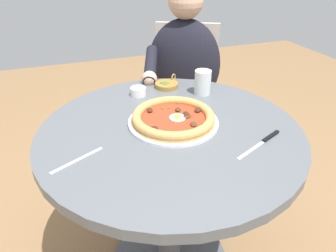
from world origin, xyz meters
TOP-DOWN VIEW (x-y plane):
  - dining_table at (0.00, 0.00)m, footprint 0.89×0.89m
  - pizza_on_plate at (-0.02, -0.02)m, footprint 0.31×0.31m
  - water_glass at (-0.22, -0.22)m, footprint 0.07×0.07m
  - steak_knife at (-0.25, 0.18)m, footprint 0.21×0.10m
  - ramekin_capers at (0.04, -0.29)m, footprint 0.06×0.06m
  - olive_pan at (-0.10, -0.33)m, footprint 0.11×0.10m
  - fork_utensil at (0.31, 0.09)m, footprint 0.15×0.08m
  - diner_person at (-0.30, -0.62)m, footprint 0.52×0.46m
  - cafe_chair_diner at (-0.36, -0.74)m, footprint 0.56×0.56m

SIDE VIEW (x-z plane):
  - diner_person at x=-0.30m, z-range -0.06..1.04m
  - cafe_chair_diner at x=-0.36m, z-range 0.09..0.96m
  - dining_table at x=0.00m, z-range 0.19..0.91m
  - fork_utensil at x=0.31m, z-range 0.72..0.72m
  - steak_knife at x=-0.25m, z-range 0.72..0.72m
  - olive_pan at x=-0.10m, z-range 0.71..0.75m
  - ramekin_capers at x=0.04m, z-range 0.72..0.75m
  - pizza_on_plate at x=-0.02m, z-range 0.72..0.76m
  - water_glass at x=-0.22m, z-range 0.71..0.81m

